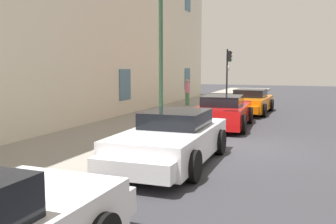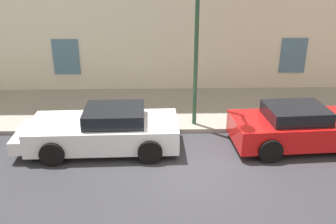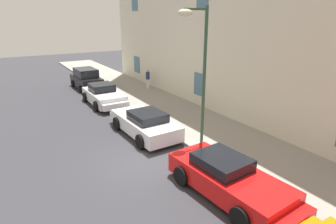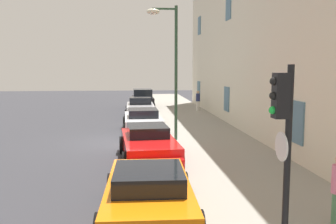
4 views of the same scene
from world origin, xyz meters
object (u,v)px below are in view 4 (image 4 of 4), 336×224
hatchback_parked (143,100)px  pedestrian_strolling (198,101)px  sportscar_red_lead (140,109)px  sportscar_tail_end (148,191)px  traffic_light (283,139)px  sportscar_yellow_flank (143,121)px  sportscar_white_middle (149,146)px  street_lamp (167,49)px

hatchback_parked → pedestrian_strolling: size_ratio=2.47×
sportscar_red_lead → pedestrian_strolling: 5.04m
hatchback_parked → sportscar_red_lead: bearing=-3.0°
sportscar_red_lead → sportscar_tail_end: 17.43m
sportscar_red_lead → sportscar_tail_end: (17.43, -0.14, -0.04)m
traffic_light → sportscar_yellow_flank: bearing=-173.4°
traffic_light → sportscar_white_middle: bearing=-168.8°
sportscar_yellow_flank → hatchback_parked: hatchback_parked is taller
street_lamp → sportscar_red_lead: bearing=-173.2°
sportscar_red_lead → pedestrian_strolling: (-2.15, 4.54, 0.35)m
sportscar_tail_end → pedestrian_strolling: pedestrian_strolling is taller
traffic_light → pedestrian_strolling: size_ratio=2.14×
sportscar_tail_end → traffic_light: (3.36, 1.85, 1.90)m
street_lamp → pedestrian_strolling: (-11.25, 3.46, -3.39)m
sportscar_tail_end → traffic_light: traffic_light is taller
sportscar_red_lead → traffic_light: size_ratio=1.32×
sportscar_white_middle → pedestrian_strolling: 15.39m
sportscar_tail_end → traffic_light: bearing=28.8°
sportscar_white_middle → traffic_light: (8.22, 1.63, 1.86)m
hatchback_parked → sportscar_white_middle: bearing=-0.7°
sportscar_tail_end → traffic_light: 4.28m
sportscar_yellow_flank → sportscar_tail_end: (11.38, -0.14, -0.03)m
sportscar_yellow_flank → pedestrian_strolling: pedestrian_strolling is taller
sportscar_white_middle → sportscar_yellow_flank: bearing=-179.3°
sportscar_tail_end → pedestrian_strolling: 20.13m
sportscar_red_lead → sportscar_white_middle: size_ratio=0.91×
sportscar_tail_end → hatchback_parked: hatchback_parked is taller
sportscar_white_middle → sportscar_tail_end: 4.86m
sportscar_red_lead → pedestrian_strolling: size_ratio=2.83×
sportscar_white_middle → hatchback_parked: bearing=179.3°
sportscar_yellow_flank → pedestrian_strolling: 9.38m
street_lamp → sportscar_yellow_flank: bearing=-160.4°
sportscar_red_lead → sportscar_yellow_flank: (6.05, 0.00, -0.01)m
sportscar_yellow_flank → pedestrian_strolling: (-8.19, 4.54, 0.36)m
sportscar_white_middle → pedestrian_strolling: (-14.72, 4.47, 0.36)m
hatchback_parked → traffic_light: traffic_light is taller
pedestrian_strolling → sportscar_yellow_flank: bearing=-29.0°
sportscar_white_middle → traffic_light: 8.58m
sportscar_white_middle → pedestrian_strolling: size_ratio=3.11×
sportscar_red_lead → street_lamp: 9.90m
sportscar_yellow_flank → sportscar_tail_end: bearing=-0.7°
sportscar_red_lead → sportscar_tail_end: size_ratio=0.94×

